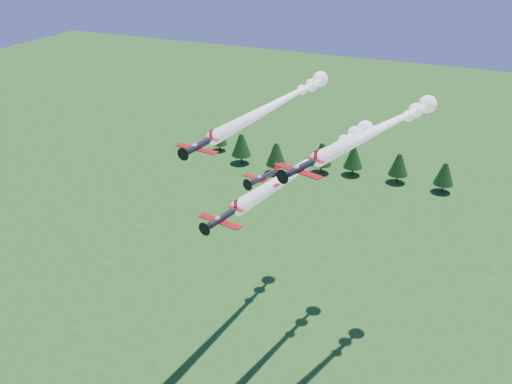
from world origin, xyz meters
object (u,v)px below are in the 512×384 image
at_px(plane_lead, 320,155).
at_px(plane_slot, 262,178).
at_px(plane_left, 283,100).
at_px(plane_right, 388,124).

bearing_deg(plane_lead, plane_slot, -97.25).
height_order(plane_lead, plane_left, plane_left).
xyz_separation_m(plane_lead, plane_right, (12.04, 2.55, 7.32)).
bearing_deg(plane_slot, plane_right, 63.81).
height_order(plane_left, plane_right, plane_right).
height_order(plane_lead, plane_right, plane_right).
xyz_separation_m(plane_lead, plane_left, (-11.72, 9.41, 7.15)).
bearing_deg(plane_left, plane_slot, -69.91).
distance_m(plane_left, plane_right, 24.73).
height_order(plane_lead, plane_slot, plane_slot).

